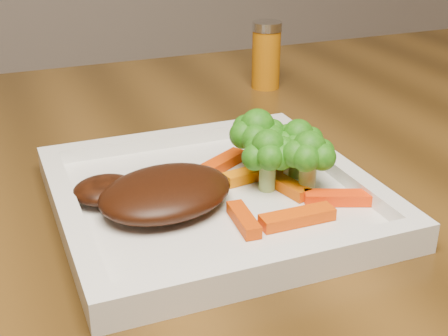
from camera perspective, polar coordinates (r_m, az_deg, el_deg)
name	(u,v)px	position (r m, az deg, el deg)	size (l,w,h in m)	color
plate	(214,201)	(0.56, -0.96, -3.06)	(0.27, 0.27, 0.01)	white
steak	(166,192)	(0.53, -5.35, -2.24)	(0.12, 0.09, 0.03)	#321307
broccoli_0	(257,139)	(0.58, 3.04, 2.63)	(0.06, 0.06, 0.07)	#297513
broccoli_1	(298,144)	(0.58, 6.76, 2.19)	(0.05, 0.05, 0.06)	#215B0F
broccoli_2	(308,163)	(0.55, 7.72, 0.48)	(0.06, 0.06, 0.06)	#1A7A14
broccoli_3	(268,158)	(0.55, 4.03, 0.92)	(0.05, 0.05, 0.06)	#1C5C0F
carrot_0	(297,217)	(0.51, 6.72, -4.50)	(0.06, 0.02, 0.01)	#DD4403
carrot_1	(339,198)	(0.55, 10.44, -2.69)	(0.06, 0.02, 0.01)	#FD3604
carrot_2	(244,219)	(0.50, 1.81, -4.73)	(0.05, 0.01, 0.01)	#CC3B03
carrot_3	(292,156)	(0.62, 6.27, 1.11)	(0.05, 0.01, 0.01)	orange
carrot_4	(222,163)	(0.60, -0.20, 0.46)	(0.06, 0.02, 0.01)	#D33903
carrot_5	(286,185)	(0.56, 5.66, -1.55)	(0.05, 0.01, 0.01)	#CE5103
carrot_6	(253,174)	(0.58, 2.67, -0.53)	(0.06, 0.02, 0.01)	orange
spice_shaker	(266,55)	(0.87, 3.88, 10.25)	(0.04, 0.04, 0.09)	#B16309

